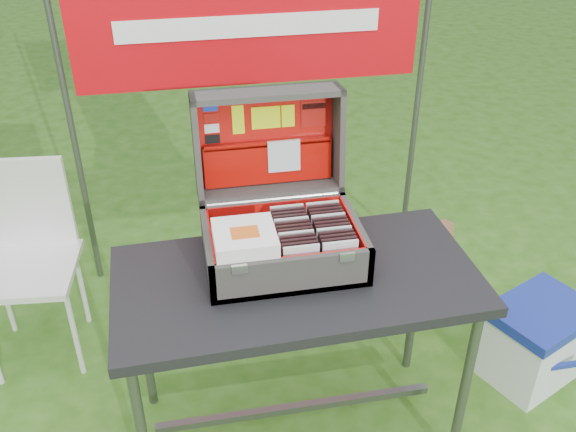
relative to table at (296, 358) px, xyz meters
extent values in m
plane|color=#2B5612|center=(0.02, 0.09, -0.39)|extent=(80.00, 80.00, 0.00)
cube|color=black|center=(0.00, 0.00, 0.37)|extent=(1.26, 0.66, 0.04)
cylinder|color=#59595B|center=(0.56, -0.25, -0.02)|extent=(0.04, 0.04, 0.74)
cylinder|color=#59595B|center=(-0.56, 0.25, -0.02)|extent=(0.04, 0.04, 0.74)
cylinder|color=#59595B|center=(0.56, 0.25, -0.02)|extent=(0.04, 0.04, 0.74)
cube|color=#59595B|center=(0.00, 0.00, -0.27)|extent=(1.09, 0.03, 0.03)
cube|color=#4A4844|center=(-0.03, 0.09, 0.40)|extent=(0.54, 0.38, 0.02)
cube|color=#4A4844|center=(-0.03, -0.10, 0.46)|extent=(0.54, 0.02, 0.14)
cube|color=#4A4844|center=(-0.03, 0.27, 0.46)|extent=(0.54, 0.02, 0.14)
cube|color=#4A4844|center=(-0.29, 0.09, 0.46)|extent=(0.02, 0.38, 0.14)
cube|color=#4A4844|center=(0.23, 0.09, 0.46)|extent=(0.02, 0.38, 0.14)
cube|color=red|center=(-0.03, 0.09, 0.41)|extent=(0.50, 0.34, 0.01)
cube|color=silver|center=(-0.20, -0.11, 0.52)|extent=(0.05, 0.01, 0.03)
cube|color=silver|center=(0.14, -0.11, 0.52)|extent=(0.05, 0.01, 0.03)
cylinder|color=silver|center=(-0.03, 0.28, 0.53)|extent=(0.48, 0.02, 0.02)
cube|color=#4A4844|center=(-0.03, 0.43, 0.71)|extent=(0.54, 0.06, 0.38)
cube|color=#4A4844|center=(-0.03, 0.39, 0.90)|extent=(0.54, 0.15, 0.04)
cube|color=#4A4844|center=(-0.03, 0.35, 0.54)|extent=(0.54, 0.15, 0.04)
cube|color=#4A4844|center=(-0.29, 0.37, 0.72)|extent=(0.02, 0.18, 0.40)
cube|color=#4A4844|center=(0.23, 0.37, 0.72)|extent=(0.02, 0.18, 0.40)
cube|color=red|center=(-0.03, 0.42, 0.71)|extent=(0.49, 0.04, 0.34)
cube|color=red|center=(-0.03, -0.08, 0.47)|extent=(0.50, 0.01, 0.12)
cube|color=red|center=(-0.03, 0.25, 0.47)|extent=(0.50, 0.01, 0.12)
cube|color=red|center=(-0.28, 0.09, 0.47)|extent=(0.01, 0.34, 0.12)
cube|color=red|center=(0.21, 0.09, 0.47)|extent=(0.01, 0.34, 0.12)
cube|color=#A00903|center=(-0.03, 0.39, 0.62)|extent=(0.48, 0.05, 0.16)
cube|color=#A00903|center=(-0.03, 0.39, 0.70)|extent=(0.47, 0.02, 0.02)
cube|color=silver|center=(0.03, 0.37, 0.65)|extent=(0.12, 0.02, 0.12)
cube|color=#1933B2|center=(-0.23, 0.42, 0.85)|extent=(0.05, 0.01, 0.03)
cube|color=#9D100B|center=(-0.23, 0.42, 0.81)|extent=(0.05, 0.01, 0.03)
cube|color=white|center=(-0.23, 0.42, 0.77)|extent=(0.05, 0.01, 0.03)
cube|color=black|center=(-0.23, 0.41, 0.73)|extent=(0.05, 0.01, 0.03)
cube|color=#CAE60D|center=(-0.13, 0.42, 0.79)|extent=(0.04, 0.01, 0.11)
cube|color=#CAE60D|center=(-0.03, 0.42, 0.79)|extent=(0.11, 0.01, 0.08)
cube|color=#CAE60D|center=(0.05, 0.42, 0.79)|extent=(0.05, 0.01, 0.08)
cube|color=#9D100B|center=(0.15, 0.42, 0.79)|extent=(0.10, 0.01, 0.10)
cube|color=black|center=(0.15, 0.42, 0.82)|extent=(0.09, 0.01, 0.02)
cube|color=silver|center=(0.00, -0.06, 0.48)|extent=(0.12, 0.01, 0.14)
cube|color=black|center=(0.00, -0.04, 0.48)|extent=(0.12, 0.01, 0.14)
cube|color=black|center=(0.00, -0.02, 0.48)|extent=(0.12, 0.01, 0.14)
cube|color=black|center=(0.00, 0.00, 0.48)|extent=(0.12, 0.01, 0.14)
cube|color=silver|center=(0.00, 0.02, 0.48)|extent=(0.12, 0.01, 0.14)
cube|color=black|center=(0.00, 0.05, 0.48)|extent=(0.12, 0.01, 0.14)
cube|color=black|center=(0.00, 0.07, 0.48)|extent=(0.12, 0.01, 0.14)
cube|color=black|center=(0.00, 0.09, 0.48)|extent=(0.12, 0.01, 0.14)
cube|color=silver|center=(0.00, 0.11, 0.48)|extent=(0.12, 0.01, 0.14)
cube|color=black|center=(0.00, 0.13, 0.48)|extent=(0.12, 0.01, 0.14)
cube|color=black|center=(0.00, 0.15, 0.48)|extent=(0.12, 0.01, 0.14)
cube|color=black|center=(0.00, 0.17, 0.48)|extent=(0.12, 0.01, 0.14)
cube|color=silver|center=(0.00, 0.19, 0.48)|extent=(0.12, 0.01, 0.14)
cube|color=silver|center=(0.13, -0.06, 0.48)|extent=(0.12, 0.01, 0.14)
cube|color=black|center=(0.13, -0.04, 0.48)|extent=(0.12, 0.01, 0.14)
cube|color=black|center=(0.13, -0.02, 0.48)|extent=(0.12, 0.01, 0.14)
cube|color=black|center=(0.13, 0.00, 0.48)|extent=(0.12, 0.01, 0.14)
cube|color=silver|center=(0.13, 0.02, 0.48)|extent=(0.12, 0.01, 0.14)
cube|color=black|center=(0.13, 0.05, 0.48)|extent=(0.12, 0.01, 0.14)
cube|color=black|center=(0.13, 0.07, 0.48)|extent=(0.12, 0.01, 0.14)
cube|color=black|center=(0.13, 0.09, 0.48)|extent=(0.12, 0.01, 0.14)
cube|color=silver|center=(0.13, 0.11, 0.48)|extent=(0.12, 0.01, 0.14)
cube|color=black|center=(0.13, 0.13, 0.48)|extent=(0.12, 0.01, 0.14)
cube|color=black|center=(0.13, 0.15, 0.48)|extent=(0.12, 0.01, 0.14)
cube|color=black|center=(0.13, 0.17, 0.48)|extent=(0.12, 0.01, 0.14)
cube|color=silver|center=(0.13, 0.19, 0.48)|extent=(0.12, 0.01, 0.14)
cube|color=white|center=(-0.17, 0.01, 0.53)|extent=(0.20, 0.20, 0.00)
cube|color=white|center=(-0.17, 0.01, 0.54)|extent=(0.20, 0.20, 0.00)
cube|color=white|center=(-0.17, 0.01, 0.54)|extent=(0.20, 0.20, 0.00)
cube|color=white|center=(-0.17, 0.01, 0.55)|extent=(0.20, 0.20, 0.00)
cube|color=white|center=(-0.17, 0.01, 0.55)|extent=(0.20, 0.20, 0.00)
cube|color=white|center=(-0.17, 0.01, 0.56)|extent=(0.20, 0.20, 0.00)
cube|color=white|center=(-0.17, 0.01, 0.56)|extent=(0.20, 0.20, 0.00)
cube|color=white|center=(-0.17, 0.01, 0.57)|extent=(0.20, 0.20, 0.00)
cube|color=white|center=(-0.17, 0.01, 0.57)|extent=(0.20, 0.20, 0.00)
cube|color=white|center=(-0.17, 0.01, 0.58)|extent=(0.20, 0.20, 0.00)
cube|color=#D85919|center=(-0.17, 0.00, 0.58)|extent=(0.09, 0.07, 0.00)
cube|color=white|center=(1.08, 0.11, -0.23)|extent=(0.48, 0.44, 0.32)
cube|color=navy|center=(1.08, 0.11, -0.05)|extent=(0.51, 0.46, 0.05)
cube|color=navy|center=(1.08, -0.06, -0.19)|extent=(0.25, 0.02, 0.02)
cube|color=silver|center=(-1.04, 0.65, 0.07)|extent=(0.44, 0.44, 0.03)
cube|color=silver|center=(-1.04, 0.85, 0.29)|extent=(0.41, 0.07, 0.43)
cylinder|color=silver|center=(-0.87, 0.48, -0.16)|extent=(0.02, 0.02, 0.46)
cylinder|color=silver|center=(-1.21, 0.83, -0.16)|extent=(0.02, 0.02, 0.46)
cylinder|color=silver|center=(-0.87, 0.83, -0.16)|extent=(0.02, 0.02, 0.46)
cylinder|color=silver|center=(-0.87, 0.85, 0.28)|extent=(0.02, 0.02, 0.43)
cube|color=brown|center=(0.73, 0.62, -0.17)|extent=(0.42, 0.28, 0.44)
cylinder|color=#59595B|center=(-0.83, 1.19, 0.46)|extent=(0.03, 0.03, 1.70)
cylinder|color=#59595B|center=(0.87, 1.19, 0.46)|extent=(0.03, 0.03, 1.70)
cube|color=#B3050D|center=(0.02, 1.18, 0.91)|extent=(1.60, 0.02, 0.55)
cube|color=white|center=(0.02, 1.17, 0.91)|extent=(1.20, 0.00, 0.10)
camera|label=1|loc=(-0.35, -1.70, 1.72)|focal=40.00mm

